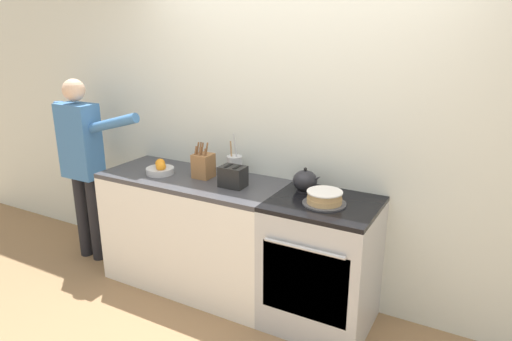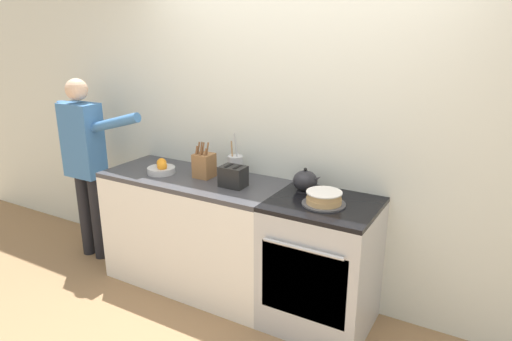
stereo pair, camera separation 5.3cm
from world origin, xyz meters
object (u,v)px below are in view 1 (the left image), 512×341
object	(u,v)px
knife_block	(203,165)
toaster	(233,177)
utensil_crock	(234,166)
layer_cake	(324,198)
stove_range	(321,264)
tea_kettle	(305,181)
fruit_bowl	(160,169)
person_baker	(82,156)

from	to	relation	value
knife_block	toaster	bearing A→B (deg)	-13.14
utensil_crock	layer_cake	bearing A→B (deg)	-14.88
stove_range	toaster	xyz separation A→B (m)	(-0.69, -0.03, 0.53)
knife_block	utensil_crock	distance (m)	0.24
stove_range	layer_cake	distance (m)	0.50
knife_block	utensil_crock	world-z (taller)	utensil_crock
toaster	layer_cake	bearing A→B (deg)	-0.40
stove_range	tea_kettle	bearing A→B (deg)	144.11
knife_block	fruit_bowl	world-z (taller)	knife_block
tea_kettle	utensil_crock	world-z (taller)	utensil_crock
stove_range	tea_kettle	distance (m)	0.58
layer_cake	knife_block	world-z (taller)	knife_block
tea_kettle	stove_range	bearing A→B (deg)	-35.89
tea_kettle	layer_cake	bearing A→B (deg)	-39.87
layer_cake	stove_range	bearing A→B (deg)	112.45
person_baker	knife_block	bearing A→B (deg)	4.36
toaster	fruit_bowl	bearing A→B (deg)	-178.10
stove_range	utensil_crock	bearing A→B (deg)	167.13
knife_block	fruit_bowl	bearing A→B (deg)	-164.86
utensil_crock	toaster	size ratio (longest dim) A/B	1.75
knife_block	person_baker	size ratio (longest dim) A/B	0.17
stove_range	utensil_crock	world-z (taller)	utensil_crock
stove_range	knife_block	xyz separation A→B (m)	(-0.99, 0.04, 0.55)
stove_range	toaster	bearing A→B (deg)	-177.61
fruit_bowl	utensil_crock	bearing A→B (deg)	23.48
stove_range	person_baker	size ratio (longest dim) A/B	0.57
tea_kettle	fruit_bowl	size ratio (longest dim) A/B	0.97
tea_kettle	knife_block	xyz separation A→B (m)	(-0.80, -0.10, 0.02)
knife_block	toaster	xyz separation A→B (m)	(0.31, -0.07, -0.02)
person_baker	layer_cake	bearing A→B (deg)	-0.63
stove_range	fruit_bowl	xyz separation A→B (m)	(-1.34, -0.05, 0.50)
knife_block	person_baker	world-z (taller)	person_baker
stove_range	toaster	world-z (taller)	toaster
knife_block	fruit_bowl	size ratio (longest dim) A/B	1.29
toaster	person_baker	bearing A→B (deg)	-177.65
utensil_crock	person_baker	size ratio (longest dim) A/B	0.21
knife_block	toaster	distance (m)	0.32
person_baker	tea_kettle	bearing A→B (deg)	4.62
layer_cake	toaster	size ratio (longest dim) A/B	1.45
knife_block	stove_range	bearing A→B (deg)	-2.49
tea_kettle	knife_block	size ratio (longest dim) A/B	0.76
fruit_bowl	knife_block	bearing A→B (deg)	15.14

